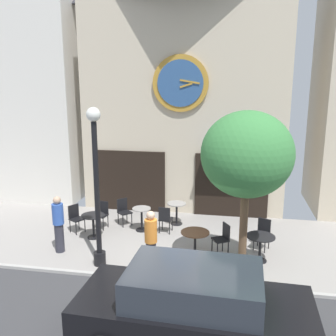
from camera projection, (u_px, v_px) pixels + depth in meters
name	position (u px, v px, depth m)	size (l,w,h in m)	color
ground_plane	(179.00, 301.00, 8.44)	(25.10, 11.46, 0.13)	gray
clock_building	(185.00, 75.00, 14.03)	(7.49, 3.63, 9.77)	beige
neighbor_building_left	(18.00, 59.00, 16.44)	(6.67, 4.99, 11.53)	silver
street_lamp	(97.00, 188.00, 9.59)	(0.36, 0.36, 4.21)	black
street_tree	(247.00, 155.00, 8.86)	(2.21, 1.99, 4.17)	brown
cafe_table_center	(93.00, 221.00, 11.68)	(0.73, 0.73, 0.76)	black
cafe_table_leftmost	(142.00, 216.00, 12.26)	(0.61, 0.61, 0.77)	black
cafe_table_center_right	(177.00, 210.00, 12.81)	(0.64, 0.64, 0.76)	black
cafe_table_rightmost	(195.00, 238.00, 10.38)	(0.80, 0.80, 0.75)	black
cafe_table_near_curb	(260.00, 242.00, 10.14)	(0.78, 0.78, 0.74)	black
cafe_chair_facing_street	(263.00, 232.00, 10.92)	(0.53, 0.53, 0.90)	black
cafe_chair_near_tree	(223.00, 237.00, 10.57)	(0.54, 0.54, 0.90)	black
cafe_chair_mid_row	(76.00, 216.00, 12.16)	(0.55, 0.55, 0.90)	black
cafe_chair_by_entrance	(124.00, 210.00, 12.79)	(0.57, 0.57, 0.90)	black
cafe_chair_left_end	(165.00, 218.00, 12.05)	(0.44, 0.44, 0.90)	black
cafe_chair_near_lamp	(102.00, 212.00, 12.51)	(0.45, 0.45, 0.90)	black
pedestrian_orange	(151.00, 241.00, 9.45)	(0.41, 0.41, 1.67)	#2D2D38
pedestrian_blue	(59.00, 223.00, 10.65)	(0.34, 0.34, 1.67)	#2D2D38
parked_car_black	(194.00, 309.00, 6.83)	(4.36, 2.14, 1.55)	black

